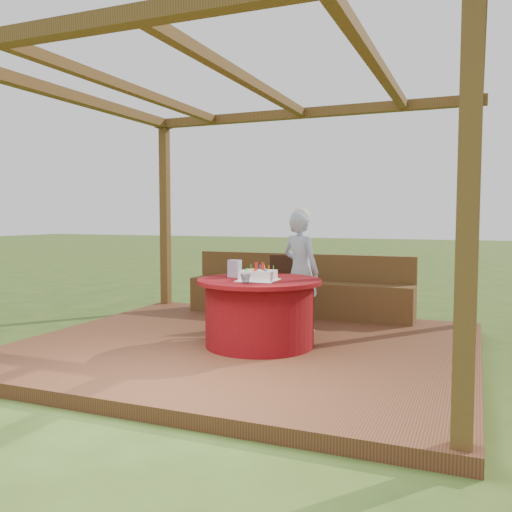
% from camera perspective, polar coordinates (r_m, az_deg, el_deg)
% --- Properties ---
extents(ground, '(60.00, 60.00, 0.00)m').
position_cam_1_polar(ground, '(5.70, -0.97, -10.25)').
color(ground, '#37521B').
rests_on(ground, ground).
extents(deck, '(4.50, 4.00, 0.12)m').
position_cam_1_polar(deck, '(5.69, -0.97, -9.66)').
color(deck, brown).
rests_on(deck, ground).
extents(pergola, '(4.50, 4.00, 2.72)m').
position_cam_1_polar(pergola, '(5.61, -1.00, 14.31)').
color(pergola, brown).
rests_on(pergola, deck).
extents(bench, '(3.00, 0.42, 0.80)m').
position_cam_1_polar(bench, '(7.21, 4.44, -4.09)').
color(bench, brown).
rests_on(bench, deck).
extents(table, '(1.24, 1.24, 0.67)m').
position_cam_1_polar(table, '(5.46, 0.38, -5.91)').
color(table, maroon).
rests_on(table, deck).
extents(chair, '(0.49, 0.49, 0.84)m').
position_cam_1_polar(chair, '(6.42, 3.17, -3.39)').
color(chair, '#382012').
rests_on(chair, deck).
extents(elderly_woman, '(0.58, 0.50, 1.40)m').
position_cam_1_polar(elderly_woman, '(6.23, 4.72, -1.34)').
color(elderly_woman, '#93B7DB').
rests_on(elderly_woman, deck).
extents(birthday_cake, '(0.40, 0.40, 0.17)m').
position_cam_1_polar(birthday_cake, '(5.31, 0.21, -2.03)').
color(birthday_cake, white).
rests_on(birthday_cake, table).
extents(gift_bag, '(0.13, 0.09, 0.18)m').
position_cam_1_polar(gift_bag, '(5.58, -2.26, -1.33)').
color(gift_bag, '#CD85AE').
rests_on(gift_bag, table).
extents(drinking_glass, '(0.10, 0.10, 0.09)m').
position_cam_1_polar(drinking_glass, '(5.07, -1.09, -2.41)').
color(drinking_glass, white).
rests_on(drinking_glass, table).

